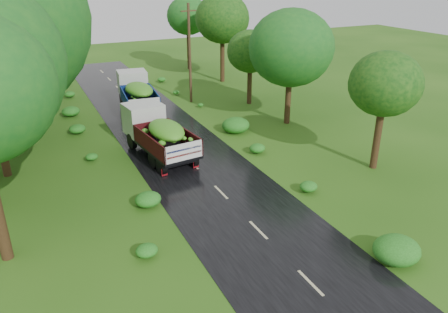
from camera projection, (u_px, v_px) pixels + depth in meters
ground at (311, 283)px, 16.52m from camera, size 120.00×120.00×0.00m
road at (248, 219)px, 20.65m from camera, size 6.50×80.00×0.02m
road_lines at (238, 210)px, 21.47m from camera, size 0.12×69.60×0.00m
truck_near at (157, 131)px, 27.15m from camera, size 3.16×6.96×2.83m
truck_far at (137, 91)px, 35.59m from camera, size 3.13×7.07×2.88m
utility_pole at (190, 53)px, 36.88m from camera, size 1.45×0.35×8.30m
trees_right at (250, 37)px, 36.92m from camera, size 4.57×33.08×7.78m
shrubs at (181, 147)px, 27.96m from camera, size 11.90×44.00×0.70m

